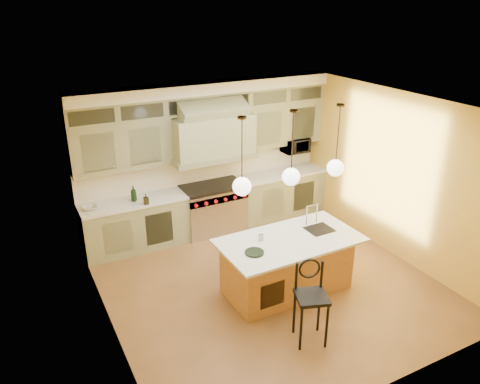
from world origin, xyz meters
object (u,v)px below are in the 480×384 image
counter_stool (311,297)px  microwave (295,145)px  kitchen_island (287,263)px  range (213,208)px

counter_stool → microwave: size_ratio=2.15×
counter_stool → microwave: (2.14, 3.62, 0.78)m
counter_stool → microwave: 4.28m
microwave → counter_stool: bearing=-120.6°
kitchen_island → microwave: 3.22m
kitchen_island → range: bearing=93.5°
range → kitchen_island: kitchen_island is taller
counter_stool → microwave: microwave is taller
microwave → kitchen_island: bearing=-125.3°
kitchen_island → counter_stool: bearing=-108.9°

